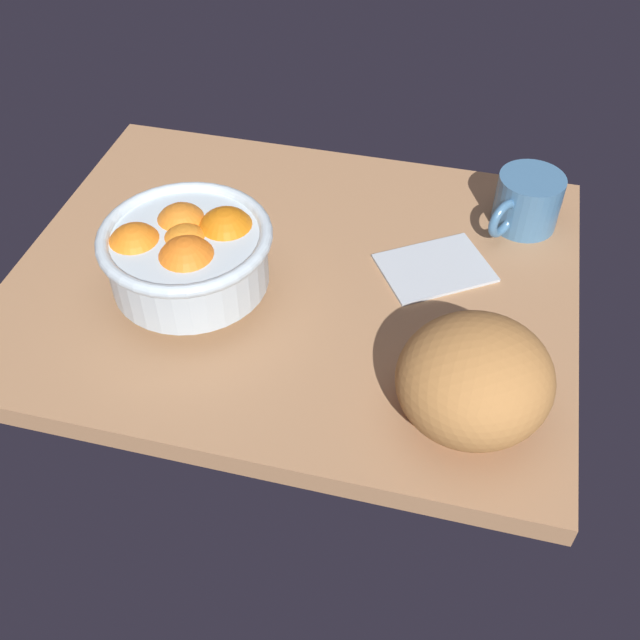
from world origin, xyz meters
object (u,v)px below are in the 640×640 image
Objects in this scene: bread_loaf at (475,379)px; fruit_bowl at (187,253)px; mug at (526,202)px; napkin_folded at (435,267)px.

fruit_bowl is at bearing 162.94° from bread_loaf.
bread_loaf is 35.60cm from mug.
bread_loaf reaches higher than fruit_bowl.
bread_loaf is at bearing -73.92° from napkin_folded.
mug is at bearing 49.68° from napkin_folded.
mug is at bearing 83.71° from bread_loaf.
napkin_folded is at bearing 22.45° from fruit_bowl.
bread_loaf is 1.21× the size of napkin_folded.
fruit_bowl reaches higher than napkin_folded.
napkin_folded is 16.59cm from mug.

